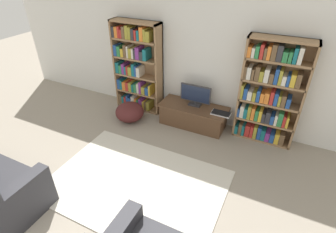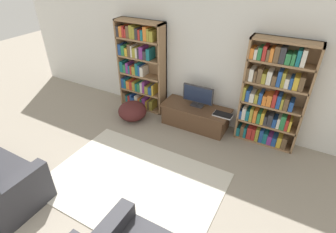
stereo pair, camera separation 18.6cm
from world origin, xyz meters
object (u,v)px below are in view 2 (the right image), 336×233
at_px(beanbag_ottoman, 132,111).
at_px(bookshelf_left, 140,67).
at_px(television, 198,96).
at_px(bookshelf_right, 272,97).
at_px(tv_stand, 195,116).
at_px(laptop, 223,115).

bearing_deg(beanbag_ottoman, bookshelf_left, 103.53).
bearing_deg(television, bookshelf_right, 4.04).
bearing_deg(bookshelf_left, tv_stand, -6.48).
distance_m(bookshelf_left, bookshelf_right, 2.67).
xyz_separation_m(bookshelf_left, bookshelf_right, (2.67, -0.00, -0.02)).
relative_size(bookshelf_left, tv_stand, 1.41).
relative_size(tv_stand, television, 2.20).
distance_m(bookshelf_left, tv_stand, 1.56).
bearing_deg(television, laptop, -10.86).
bearing_deg(beanbag_ottoman, bookshelf_right, 12.55).
relative_size(bookshelf_left, beanbag_ottoman, 3.23).
height_order(laptop, beanbag_ottoman, laptop).
distance_m(bookshelf_left, beanbag_ottoman, 0.94).
relative_size(bookshelf_right, laptop, 5.33).
height_order(bookshelf_right, laptop, bookshelf_right).
relative_size(bookshelf_right, television, 3.11).
bearing_deg(bookshelf_right, television, -175.96).
height_order(tv_stand, laptop, laptop).
distance_m(bookshelf_right, tv_stand, 1.48).
distance_m(tv_stand, television, 0.44).
bearing_deg(beanbag_ottoman, laptop, 11.47).
height_order(tv_stand, television, television).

